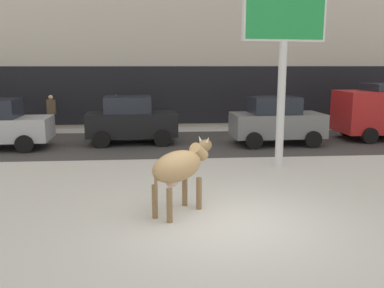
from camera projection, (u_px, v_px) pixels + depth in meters
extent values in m
plane|color=silver|center=(226.00, 221.00, 8.34)|extent=(120.00, 120.00, 0.00)
cube|color=#423F3F|center=(191.00, 143.00, 16.65)|extent=(60.00, 5.60, 0.01)
cube|color=beige|center=(180.00, 0.00, 22.57)|extent=(44.00, 6.00, 13.00)
cube|color=black|center=(184.00, 95.00, 20.51)|extent=(43.12, 0.10, 2.80)
ellipsoid|color=tan|center=(177.00, 166.00, 8.59)|extent=(1.38, 1.44, 0.64)
cylinder|color=olive|center=(185.00, 190.00, 9.21)|extent=(0.12, 0.12, 0.70)
cylinder|color=olive|center=(199.00, 193.00, 8.98)|extent=(0.12, 0.12, 0.70)
cylinder|color=olive|center=(155.00, 202.00, 8.45)|extent=(0.12, 0.12, 0.70)
cylinder|color=olive|center=(169.00, 205.00, 8.22)|extent=(0.12, 0.12, 0.70)
cylinder|color=tan|center=(199.00, 152.00, 9.14)|extent=(0.51, 0.53, 0.44)
ellipsoid|color=olive|center=(205.00, 146.00, 9.30)|extent=(0.47, 0.49, 0.28)
cone|color=beige|center=(200.00, 138.00, 9.30)|extent=(0.12, 0.12, 0.15)
cone|color=beige|center=(208.00, 140.00, 9.17)|extent=(0.12, 0.12, 0.15)
cylinder|color=olive|center=(156.00, 185.00, 8.12)|extent=(0.06, 0.06, 0.60)
ellipsoid|color=beige|center=(172.00, 182.00, 8.51)|extent=(0.37, 0.37, 0.20)
cylinder|color=silver|center=(281.00, 105.00, 12.50)|extent=(0.24, 0.24, 3.80)
cube|color=silver|center=(285.00, 9.00, 11.99)|extent=(2.53, 0.51, 1.82)
cube|color=green|center=(285.00, 9.00, 11.96)|extent=(2.40, 0.45, 1.70)
cylinder|color=black|center=(37.00, 136.00, 16.44)|extent=(0.65, 0.24, 0.64)
cylinder|color=black|center=(24.00, 144.00, 14.72)|extent=(0.65, 0.24, 0.64)
cube|color=black|center=(132.00, 124.00, 16.48)|extent=(3.56, 1.83, 0.90)
cube|color=#1E232D|center=(128.00, 105.00, 16.32)|extent=(1.86, 1.56, 0.64)
cylinder|color=black|center=(160.00, 131.00, 17.53)|extent=(0.65, 0.24, 0.64)
cylinder|color=black|center=(162.00, 138.00, 15.87)|extent=(0.65, 0.24, 0.64)
cylinder|color=black|center=(105.00, 132.00, 17.26)|extent=(0.65, 0.24, 0.64)
cylinder|color=black|center=(102.00, 140.00, 15.60)|extent=(0.65, 0.24, 0.64)
cube|color=slate|center=(277.00, 125.00, 16.26)|extent=(3.56, 1.83, 0.90)
cube|color=#1E232D|center=(274.00, 105.00, 16.10)|extent=(1.86, 1.56, 0.64)
cylinder|color=black|center=(296.00, 132.00, 17.31)|extent=(0.65, 0.24, 0.64)
cylinder|color=black|center=(313.00, 139.00, 15.65)|extent=(0.65, 0.24, 0.64)
cylinder|color=black|center=(243.00, 133.00, 17.04)|extent=(0.65, 0.24, 0.64)
cylinder|color=black|center=(254.00, 141.00, 15.38)|extent=(0.65, 0.24, 0.64)
cylinder|color=black|center=(346.00, 129.00, 18.29)|extent=(0.65, 0.24, 0.64)
cylinder|color=black|center=(370.00, 136.00, 16.43)|extent=(0.65, 0.24, 0.64)
cylinder|color=#282833|center=(52.00, 123.00, 18.99)|extent=(0.24, 0.24, 0.88)
cube|color=brown|center=(51.00, 107.00, 18.85)|extent=(0.36, 0.22, 0.64)
sphere|color=beige|center=(51.00, 97.00, 18.77)|extent=(0.20, 0.20, 0.20)
cylinder|color=#282833|center=(117.00, 123.00, 19.23)|extent=(0.24, 0.24, 0.88)
cube|color=#232328|center=(116.00, 106.00, 19.09)|extent=(0.36, 0.22, 0.64)
sphere|color=#9E7051|center=(116.00, 97.00, 19.01)|extent=(0.20, 0.20, 0.20)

